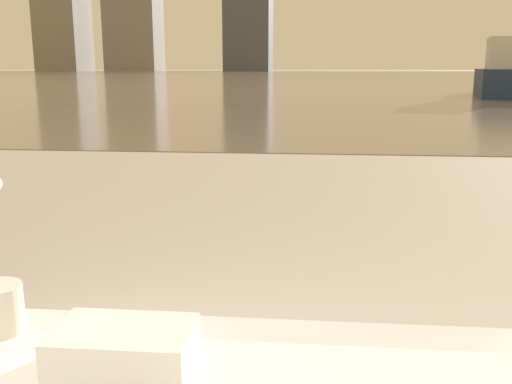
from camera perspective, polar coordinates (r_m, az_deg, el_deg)
The scene contains 3 objects.
towel_stack at distance 1.24m, azimuth -13.09°, elevation -14.81°, with size 0.28×0.18×0.08m.
harbor_water at distance 62.22m, azimuth 5.30°, elevation 11.46°, with size 180.00×110.00×0.01m.
harbor_boat_2 at distance 22.86m, azimuth 23.75°, elevation 10.59°, with size 3.05×5.83×2.08m.
Camera 1 is at (0.28, -0.21, 1.10)m, focal length 40.00 mm.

